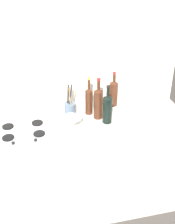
# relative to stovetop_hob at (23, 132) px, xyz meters

# --- Properties ---
(ground_plane) EXTENTS (6.00, 6.00, 0.00)m
(ground_plane) POSITION_rel_stovetop_hob_xyz_m (0.54, 0.01, -0.91)
(ground_plane) COLOR #47423D
(ground_plane) RESTS_ON ground
(counter_block) EXTENTS (1.80, 0.70, 0.90)m
(counter_block) POSITION_rel_stovetop_hob_xyz_m (0.54, 0.01, -0.46)
(counter_block) COLOR beige
(counter_block) RESTS_ON ground
(backsplash_panel) EXTENTS (1.90, 0.06, 2.13)m
(backsplash_panel) POSITION_rel_stovetop_hob_xyz_m (0.54, 0.39, 0.15)
(backsplash_panel) COLOR beige
(backsplash_panel) RESTS_ON ground
(stovetop_hob) EXTENTS (0.49, 0.37, 0.04)m
(stovetop_hob) POSITION_rel_stovetop_hob_xyz_m (0.00, 0.00, 0.00)
(stovetop_hob) COLOR #B2B2B7
(stovetop_hob) RESTS_ON counter_block
(plate_stack) EXTENTS (0.22, 0.22, 0.05)m
(plate_stack) POSITION_rel_stovetop_hob_xyz_m (1.00, 0.03, 0.01)
(plate_stack) COLOR white
(plate_stack) RESTS_ON counter_block
(wine_bottle_leftmost) EXTENTS (0.07, 0.07, 0.35)m
(wine_bottle_leftmost) POSITION_rel_stovetop_hob_xyz_m (0.60, 0.19, 0.12)
(wine_bottle_leftmost) COLOR #472314
(wine_bottle_leftmost) RESTS_ON counter_block
(wine_bottle_mid_left) EXTENTS (0.08, 0.08, 0.38)m
(wine_bottle_mid_left) POSITION_rel_stovetop_hob_xyz_m (0.66, 0.09, 0.14)
(wine_bottle_mid_left) COLOR #472314
(wine_bottle_mid_left) RESTS_ON counter_block
(wine_bottle_mid_right) EXTENTS (0.08, 0.08, 0.34)m
(wine_bottle_mid_right) POSITION_rel_stovetop_hob_xyz_m (0.86, 0.28, 0.12)
(wine_bottle_mid_right) COLOR #472314
(wine_bottle_mid_right) RESTS_ON counter_block
(wine_bottle_rightmost) EXTENTS (0.08, 0.08, 0.35)m
(wine_bottle_rightmost) POSITION_rel_stovetop_hob_xyz_m (0.72, 0.00, 0.12)
(wine_bottle_rightmost) COLOR black
(wine_bottle_rightmost) RESTS_ON counter_block
(mixing_bowl) EXTENTS (0.17, 0.17, 0.09)m
(mixing_bowl) POSITION_rel_stovetop_hob_xyz_m (0.41, 0.01, 0.03)
(mixing_bowl) COLOR white
(mixing_bowl) RESTS_ON counter_block
(utensil_crock) EXTENTS (0.10, 0.10, 0.31)m
(utensil_crock) POSITION_rel_stovetop_hob_xyz_m (0.43, 0.21, 0.06)
(utensil_crock) COLOR slate
(utensil_crock) RESTS_ON counter_block
(condiment_jar_front) EXTENTS (0.07, 0.07, 0.08)m
(condiment_jar_front) POSITION_rel_stovetop_hob_xyz_m (0.70, 0.22, 0.03)
(condiment_jar_front) COLOR #9E998C
(condiment_jar_front) RESTS_ON counter_block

